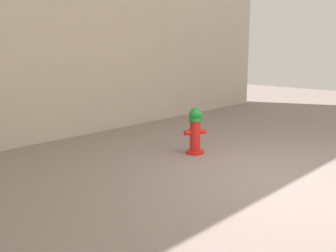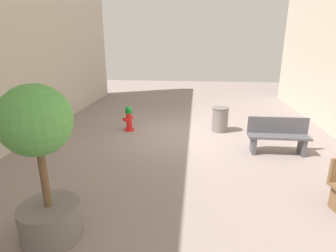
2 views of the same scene
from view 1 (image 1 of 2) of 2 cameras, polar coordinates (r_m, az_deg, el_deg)
ground_plane at (r=6.29m, az=16.34°, el=-6.97°), size 23.40×23.40×0.00m
fire_hydrant at (r=7.27m, az=3.78°, el=-0.67°), size 0.39×0.41×0.83m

